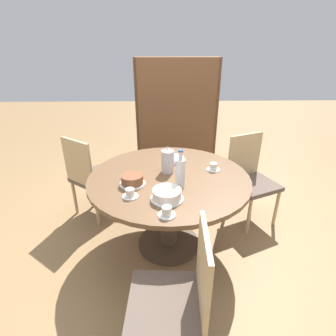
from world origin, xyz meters
TOP-DOWN VIEW (x-y plane):
  - ground_plane at (0.00, 0.00)m, footprint 14.00×14.00m
  - dining_table at (0.00, 0.00)m, footprint 1.36×1.36m
  - chair_a at (0.87, 0.44)m, footprint 0.55×0.55m
  - chair_b at (-0.82, 0.52)m, footprint 0.59×0.59m
  - chair_c at (0.02, -0.97)m, footprint 0.44×0.44m
  - bookshelf at (0.14, 1.55)m, footprint 1.08×0.28m
  - coffee_pot at (-0.01, 0.08)m, footprint 0.11×0.11m
  - water_bottle at (0.08, -0.19)m, footprint 0.07×0.07m
  - cake_main at (-0.02, -0.37)m, footprint 0.24×0.24m
  - cake_second at (-0.29, -0.14)m, footprint 0.20×0.20m
  - cup_a at (-0.03, -0.56)m, footprint 0.12×0.12m
  - cup_b at (-0.29, -0.33)m, footprint 0.12×0.12m
  - cup_c at (0.39, 0.11)m, footprint 0.12×0.12m
  - plate_stack at (0.06, 0.31)m, footprint 0.19×0.19m

SIDE VIEW (x-z plane):
  - ground_plane at x=0.00m, z-range 0.00..0.00m
  - chair_a at x=0.87m, z-range 0.03..0.95m
  - chair_b at x=-0.82m, z-range 0.03..0.95m
  - chair_c at x=0.02m, z-range 0.03..0.95m
  - dining_table at x=0.00m, z-range 0.21..0.95m
  - plate_stack at x=0.06m, z-range 0.74..0.78m
  - cup_a at x=-0.03m, z-range 0.73..0.80m
  - cup_b at x=-0.29m, z-range 0.73..0.80m
  - cup_c at x=0.39m, z-range 0.73..0.80m
  - cake_main at x=-0.02m, z-range 0.73..0.81m
  - cake_second at x=-0.29m, z-range 0.73..0.82m
  - bookshelf at x=0.14m, z-range -0.02..1.59m
  - coffee_pot at x=-0.01m, z-range 0.73..0.96m
  - water_bottle at x=0.08m, z-range 0.71..1.02m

